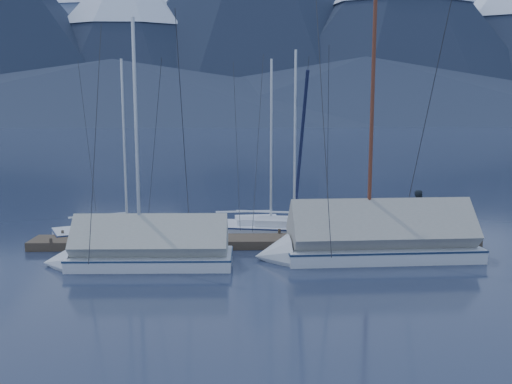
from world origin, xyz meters
TOP-DOWN VIEW (x-y plane):
  - ground at (0.00, 0.00)m, footprint 1000.00×1000.00m
  - mountain_range at (4.12, 370.45)m, footprint 877.00×584.00m
  - dock at (0.00, 2.00)m, footprint 18.00×1.50m
  - mooring_posts at (-0.50, 2.00)m, footprint 15.12×1.52m
  - sailboat_open_left at (-5.27, 4.52)m, footprint 6.49×4.34m
  - sailboat_open_mid at (1.20, 4.66)m, footprint 6.52×2.73m
  - sailboat_open_right at (2.20, 3.87)m, footprint 6.87×3.19m
  - sailboat_covered_near at (3.93, 0.02)m, footprint 8.35×3.55m
  - sailboat_covered_far at (-4.30, -0.78)m, footprint 6.68×2.83m
  - person at (6.75, 2.33)m, footprint 0.60×0.77m

SIDE VIEW (x-z plane):
  - ground at x=0.00m, z-range 0.00..0.00m
  - dock at x=0.00m, z-range -0.16..0.38m
  - sailboat_open_left at x=-5.27m, z-range -4.04..4.34m
  - sailboat_open_mid at x=1.20m, z-range -4.07..4.36m
  - sailboat_open_right at x=2.20m, z-range -4.24..4.54m
  - mooring_posts at x=-0.50m, z-range 0.17..0.52m
  - sailboat_covered_far at x=-4.30m, z-range -4.21..5.12m
  - sailboat_covered_near at x=3.93m, z-range -4.81..5.88m
  - person at x=6.75m, z-range 0.34..2.20m
  - mountain_range at x=4.12m, z-range -16.60..133.90m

